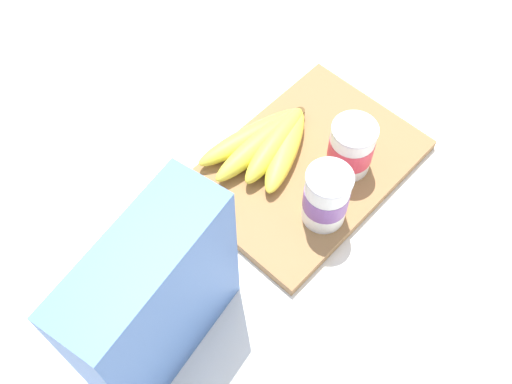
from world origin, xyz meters
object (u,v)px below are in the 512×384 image
yogurt_cup_back (326,197)px  yogurt_cup_front (351,147)px  cutting_board (306,167)px  cereal_box (155,301)px  banana_bunch (267,144)px

yogurt_cup_back → yogurt_cup_front: bearing=-162.4°
cutting_board → cereal_box: 0.34m
yogurt_cup_back → banana_bunch: 0.14m
cereal_box → yogurt_cup_back: bearing=163.0°
cutting_board → yogurt_cup_front: size_ratio=3.83×
yogurt_cup_front → yogurt_cup_back: bearing=17.6°
yogurt_cup_front → banana_bunch: (0.06, -0.10, -0.02)m
cereal_box → yogurt_cup_front: size_ratio=2.81×
cutting_board → banana_bunch: size_ratio=1.77×
yogurt_cup_back → cereal_box: bearing=-7.5°
banana_bunch → cereal_box: bearing=18.5°
cutting_board → yogurt_cup_front: bearing=132.0°
banana_bunch → cutting_board: bearing=111.3°
cereal_box → banana_bunch: 0.32m
cutting_board → cereal_box: bearing=7.0°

